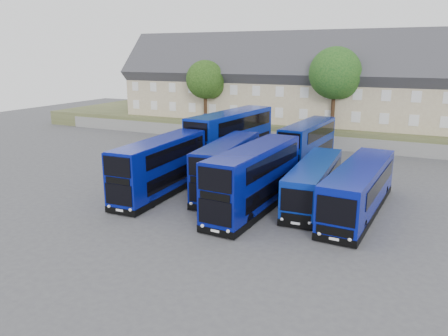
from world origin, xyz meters
TOP-DOWN VIEW (x-y plane):
  - ground at (0.00, 0.00)m, footprint 120.00×120.00m
  - retaining_wall at (0.00, 24.00)m, footprint 70.00×0.40m
  - earth_bank at (0.00, 34.00)m, footprint 80.00×20.00m
  - terrace_row at (-3.00, 30.00)m, footprint 48.00×10.40m
  - dd_front_left at (-5.87, 2.26)m, footprint 2.70×10.50m
  - dd_front_mid at (-1.55, 4.84)m, footprint 3.17×10.01m
  - dd_front_right at (1.75, 2.04)m, footprint 3.03×10.94m
  - dd_rear_left at (-5.36, 13.94)m, footprint 4.03×12.50m
  - dd_rear_right at (1.77, 15.80)m, footprint 2.99×10.33m
  - coach_east_a at (5.08, 5.15)m, footprint 2.80×10.85m
  - coach_east_b at (8.29, 4.40)m, footprint 3.21×12.08m
  - tree_west at (-13.85, 25.10)m, footprint 4.80×4.80m
  - tree_mid at (2.15, 25.60)m, footprint 5.76×5.76m

SIDE VIEW (x-z plane):
  - ground at x=0.00m, z-range 0.00..0.00m
  - retaining_wall at x=0.00m, z-range 0.00..1.50m
  - earth_bank at x=0.00m, z-range 0.00..2.00m
  - coach_east_a at x=5.08m, z-range -0.03..2.90m
  - coach_east_b at x=8.29m, z-range -0.03..3.23m
  - dd_front_mid at x=-1.55m, z-range -0.04..3.87m
  - dd_rear_right at x=1.77m, z-range -0.04..4.01m
  - dd_front_left at x=-5.87m, z-range -0.04..4.10m
  - dd_front_right at x=1.75m, z-range -0.04..4.26m
  - dd_rear_left at x=-5.36m, z-range -0.04..4.85m
  - terrace_row at x=-3.00m, z-range 1.00..12.20m
  - tree_west at x=-13.85m, z-range 3.23..10.88m
  - tree_mid at x=2.15m, z-range 3.48..12.66m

